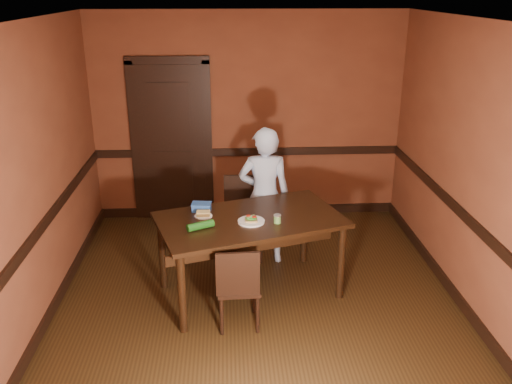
{
  "coord_description": "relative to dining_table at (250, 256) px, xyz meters",
  "views": [
    {
      "loc": [
        -0.28,
        -4.65,
        2.97
      ],
      "look_at": [
        0.0,
        0.35,
        1.05
      ],
      "focal_mm": 38.0,
      "sensor_mm": 36.0,
      "label": 1
    }
  ],
  "objects": [
    {
      "name": "chair_near",
      "position": [
        -0.13,
        -0.55,
        -0.0
      ],
      "size": [
        0.4,
        0.4,
        0.82
      ],
      "primitive_type": null,
      "rotation": [
        0.0,
        0.0,
        3.18
      ],
      "color": "black",
      "rests_on": "floor"
    },
    {
      "name": "dining_table",
      "position": [
        0.0,
        0.0,
        0.0
      ],
      "size": [
        2.0,
        1.5,
        0.83
      ],
      "primitive_type": "cube",
      "rotation": [
        0.0,
        0.0,
        0.31
      ],
      "color": "black",
      "rests_on": "floor"
    },
    {
      "name": "cheese_saucer",
      "position": [
        -0.46,
        0.06,
        0.44
      ],
      "size": [
        0.18,
        0.18,
        0.06
      ],
      "rotation": [
        0.0,
        0.0,
        0.0
      ],
      "color": "white",
      "rests_on": "dining_table"
    },
    {
      "name": "baseboard_left",
      "position": [
        -1.92,
        -0.21,
        -0.36
      ],
      "size": [
        0.03,
        4.5,
        0.12
      ],
      "primitive_type": "cube",
      "color": "black",
      "rests_on": "ground"
    },
    {
      "name": "dado_left",
      "position": [
        -1.92,
        -0.21,
        0.48
      ],
      "size": [
        0.03,
        4.5,
        0.1
      ],
      "primitive_type": "cube",
      "color": "black",
      "rests_on": "ground"
    },
    {
      "name": "wall_front",
      "position": [
        0.07,
        -2.46,
        0.93
      ],
      "size": [
        4.0,
        0.02,
        2.7
      ],
      "primitive_type": "cube",
      "color": "brown",
      "rests_on": "ground"
    },
    {
      "name": "dado_right",
      "position": [
        2.05,
        -0.21,
        0.48
      ],
      "size": [
        0.03,
        4.5,
        0.1
      ],
      "primitive_type": "cube",
      "color": "black",
      "rests_on": "ground"
    },
    {
      "name": "wall_left",
      "position": [
        -1.93,
        -0.21,
        0.93
      ],
      "size": [
        0.02,
        4.5,
        2.7
      ],
      "primitive_type": "cube",
      "color": "brown",
      "rests_on": "ground"
    },
    {
      "name": "food_tub",
      "position": [
        -0.48,
        0.21,
        0.46
      ],
      "size": [
        0.21,
        0.15,
        0.08
      ],
      "rotation": [
        0.0,
        0.0,
        -0.11
      ],
      "color": "#3060B9",
      "rests_on": "dining_table"
    },
    {
      "name": "sandwich_plate",
      "position": [
        0.01,
        -0.1,
        0.43
      ],
      "size": [
        0.26,
        0.26,
        0.07
      ],
      "rotation": [
        0.0,
        0.0,
        0.07
      ],
      "color": "white",
      "rests_on": "dining_table"
    },
    {
      "name": "wall_back",
      "position": [
        0.07,
        2.04,
        0.93
      ],
      "size": [
        4.0,
        0.02,
        2.7
      ],
      "primitive_type": "cube",
      "color": "brown",
      "rests_on": "ground"
    },
    {
      "name": "sauce_jar",
      "position": [
        0.26,
        -0.13,
        0.46
      ],
      "size": [
        0.07,
        0.07,
        0.08
      ],
      "rotation": [
        0.0,
        0.0,
        -0.16
      ],
      "color": "#629947",
      "rests_on": "dining_table"
    },
    {
      "name": "wall_right",
      "position": [
        2.07,
        -0.21,
        0.93
      ],
      "size": [
        0.02,
        4.5,
        2.7
      ],
      "primitive_type": "cube",
      "color": "brown",
      "rests_on": "ground"
    },
    {
      "name": "dado_back",
      "position": [
        0.07,
        2.02,
        0.48
      ],
      "size": [
        4.0,
        0.03,
        0.1
      ],
      "primitive_type": "cube",
      "color": "black",
      "rests_on": "ground"
    },
    {
      "name": "floor",
      "position": [
        0.07,
        -0.21,
        -0.42
      ],
      "size": [
        4.0,
        4.5,
        0.01
      ],
      "primitive_type": "cube",
      "color": "black",
      "rests_on": "ground"
    },
    {
      "name": "ceiling",
      "position": [
        0.07,
        -0.21,
        2.28
      ],
      "size": [
        4.0,
        4.5,
        0.01
      ],
      "primitive_type": "cube",
      "color": "silver",
      "rests_on": "ground"
    },
    {
      "name": "wrapped_veg",
      "position": [
        -0.47,
        -0.24,
        0.45
      ],
      "size": [
        0.27,
        0.18,
        0.07
      ],
      "primitive_type": "cylinder",
      "rotation": [
        0.0,
        1.57,
        0.46
      ],
      "color": "#195215",
      "rests_on": "dining_table"
    },
    {
      "name": "person",
      "position": [
        0.19,
        0.7,
        0.37
      ],
      "size": [
        0.57,
        0.38,
        1.57
      ],
      "primitive_type": "imported",
      "rotation": [
        0.0,
        0.0,
        3.13
      ],
      "color": "#ABC2E4",
      "rests_on": "floor"
    },
    {
      "name": "chair_far",
      "position": [
        -0.03,
        0.8,
        0.05
      ],
      "size": [
        0.45,
        0.45,
        0.93
      ],
      "primitive_type": null,
      "rotation": [
        0.0,
        0.0,
        -0.04
      ],
      "color": "black",
      "rests_on": "floor"
    },
    {
      "name": "baseboard_right",
      "position": [
        2.05,
        -0.21,
        -0.36
      ],
      "size": [
        0.03,
        4.5,
        0.12
      ],
      "primitive_type": "cube",
      "color": "black",
      "rests_on": "ground"
    },
    {
      "name": "baseboard_back",
      "position": [
        0.07,
        2.02,
        -0.36
      ],
      "size": [
        4.0,
        0.03,
        0.12
      ],
      "primitive_type": "cube",
      "color": "black",
      "rests_on": "ground"
    },
    {
      "name": "door",
      "position": [
        -0.93,
        2.01,
        0.68
      ],
      "size": [
        1.05,
        0.07,
        2.2
      ],
      "color": "black",
      "rests_on": "ground"
    }
  ]
}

